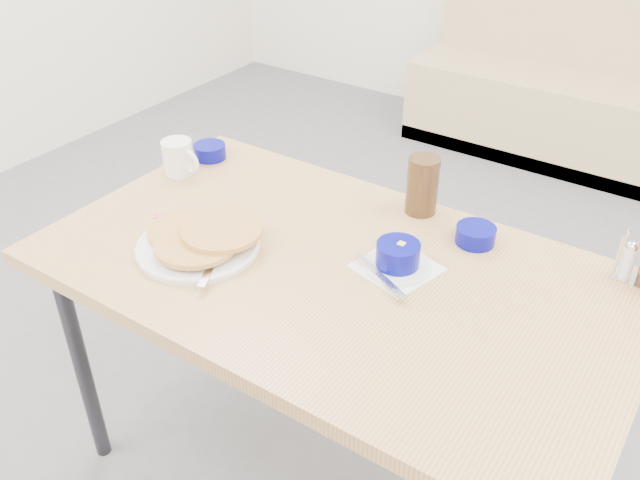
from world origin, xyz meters
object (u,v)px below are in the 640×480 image
Objects in this scene: pancake_plate at (200,240)px; condiment_caddy at (637,266)px; coffee_mug at (179,157)px; amber_tumbler at (422,185)px; booth_bench at (596,97)px; dining_table at (332,287)px; butter_bowl at (476,235)px; creamer_bowl at (210,151)px; grits_setting at (397,258)px.

condiment_caddy reaches higher than pancake_plate.
amber_tumbler is at bearing 16.35° from coffee_mug.
booth_bench is at bearing 109.12° from condiment_caddy.
dining_table is 14.28× the size of butter_bowl.
creamer_bowl is (0.01, 0.12, -0.03)m from coffee_mug.
coffee_mug reaches higher than butter_bowl.
condiment_caddy is (1.21, 0.08, 0.02)m from creamer_bowl.
pancake_plate is 0.41m from coffee_mug.
butter_bowl is at bearing 9.30° from coffee_mug.
booth_bench is at bearing 90.00° from dining_table.
booth_bench is 16.81× the size of condiment_caddy.
butter_bowl is (0.24, -2.25, 0.43)m from booth_bench.
grits_setting is 0.28m from amber_tumbler.
booth_bench reaches higher than dining_table.
dining_table is 8.97× the size of amber_tumbler.
grits_setting reaches higher than pancake_plate.
amber_tumbler reaches higher than grits_setting.
creamer_bowl is 0.68m from amber_tumbler.
condiment_caddy is at bearing 0.00° from amber_tumbler.
condiment_caddy is at bearing 9.20° from butter_bowl.
amber_tumbler is (-0.18, 0.06, 0.06)m from butter_bowl.
dining_table is at bearing -130.06° from butter_bowl.
dining_table is 0.34m from pancake_plate.
dining_table is at bearing -146.48° from condiment_caddy.
booth_bench is at bearing 93.05° from grits_setting.
pancake_plate reaches higher than butter_bowl.
butter_bowl is (0.86, 0.14, -0.03)m from coffee_mug.
coffee_mug is 0.76m from grits_setting.
pancake_plate is 3.10× the size of creamer_bowl.
pancake_plate is 2.32× the size of coffee_mug.
butter_bowl is 0.20m from amber_tumbler.
booth_bench is 2.31m from butter_bowl.
amber_tumbler is at bearing -176.12° from condiment_caddy.
butter_bowl is at bearing -17.92° from amber_tumbler.
condiment_caddy reaches higher than creamer_bowl.
butter_bowl is 0.63× the size of amber_tumbler.
booth_bench is 12.18× the size of amber_tumbler.
grits_setting is at bearing -74.16° from amber_tumbler.
grits_setting is at bearing -4.96° from coffee_mug.
pancake_plate is 1.01m from condiment_caddy.
amber_tumbler reaches higher than butter_bowl.
coffee_mug is 0.13m from creamer_bowl.
dining_table is at bearing -150.15° from grits_setting.
grits_setting is at bearing 23.73° from pancake_plate.
dining_table is 0.18m from grits_setting.
creamer_bowl is at bearing -173.44° from amber_tumbler.
grits_setting is (0.44, 0.19, 0.01)m from pancake_plate.
dining_table is at bearing -23.07° from creamer_bowl.
butter_bowl is at bearing 36.27° from pancake_plate.
amber_tumbler is at bearing 105.84° from grits_setting.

